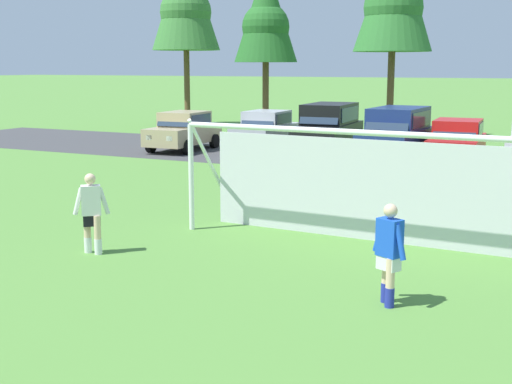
{
  "coord_description": "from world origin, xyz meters",
  "views": [
    {
      "loc": [
        5.24,
        -0.01,
        3.75
      ],
      "look_at": [
        -0.57,
        11.9,
        1.28
      ],
      "focal_mm": 47.72,
      "sensor_mm": 36.0,
      "label": 1
    }
  ],
  "objects_px": {
    "player_winger_left": "(389,255)",
    "parked_car_slot_center_right": "(457,142)",
    "parked_car_slot_far_left": "(184,131)",
    "soccer_goal": "(354,182)",
    "player_defender_far": "(92,214)",
    "parked_car_slot_center_left": "(329,128)",
    "parked_car_slot_left": "(266,130)",
    "parked_car_slot_center": "(397,135)"
  },
  "relations": [
    {
      "from": "soccer_goal",
      "to": "parked_car_slot_center_right",
      "type": "distance_m",
      "value": 12.76
    },
    {
      "from": "parked_car_slot_far_left",
      "to": "parked_car_slot_center_right",
      "type": "relative_size",
      "value": 1.0
    },
    {
      "from": "player_defender_far",
      "to": "parked_car_slot_left",
      "type": "distance_m",
      "value": 18.02
    },
    {
      "from": "parked_car_slot_center_right",
      "to": "parked_car_slot_left",
      "type": "bearing_deg",
      "value": 170.71
    },
    {
      "from": "player_defender_far",
      "to": "parked_car_slot_center",
      "type": "relative_size",
      "value": 0.35
    },
    {
      "from": "soccer_goal",
      "to": "parked_car_slot_center_left",
      "type": "height_order",
      "value": "soccer_goal"
    },
    {
      "from": "player_winger_left",
      "to": "parked_car_slot_far_left",
      "type": "bearing_deg",
      "value": 130.91
    },
    {
      "from": "parked_car_slot_left",
      "to": "parked_car_slot_center",
      "type": "xyz_separation_m",
      "value": [
        6.59,
        -2.08,
        0.24
      ]
    },
    {
      "from": "parked_car_slot_far_left",
      "to": "soccer_goal",
      "type": "bearing_deg",
      "value": -45.53
    },
    {
      "from": "player_defender_far",
      "to": "parked_car_slot_center_right",
      "type": "bearing_deg",
      "value": 74.78
    },
    {
      "from": "player_defender_far",
      "to": "player_winger_left",
      "type": "height_order",
      "value": "same"
    },
    {
      "from": "player_defender_far",
      "to": "parked_car_slot_center",
      "type": "height_order",
      "value": "parked_car_slot_center"
    },
    {
      "from": "player_defender_far",
      "to": "parked_car_slot_left",
      "type": "bearing_deg",
      "value": 104.04
    },
    {
      "from": "player_winger_left",
      "to": "parked_car_slot_left",
      "type": "height_order",
      "value": "parked_car_slot_left"
    },
    {
      "from": "player_defender_far",
      "to": "parked_car_slot_far_left",
      "type": "bearing_deg",
      "value": 115.84
    },
    {
      "from": "parked_car_slot_left",
      "to": "parked_car_slot_center_left",
      "type": "distance_m",
      "value": 3.36
    },
    {
      "from": "parked_car_slot_center_left",
      "to": "parked_car_slot_center_right",
      "type": "height_order",
      "value": "parked_car_slot_center_left"
    },
    {
      "from": "player_defender_far",
      "to": "parked_car_slot_center_left",
      "type": "xyz_separation_m",
      "value": [
        -1.1,
        16.79,
        0.29
      ]
    },
    {
      "from": "parked_car_slot_left",
      "to": "parked_car_slot_center_left",
      "type": "relative_size",
      "value": 0.91
    },
    {
      "from": "parked_car_slot_left",
      "to": "parked_car_slot_center_left",
      "type": "bearing_deg",
      "value": -11.9
    },
    {
      "from": "parked_car_slot_far_left",
      "to": "parked_car_slot_left",
      "type": "distance_m",
      "value": 3.73
    },
    {
      "from": "soccer_goal",
      "to": "parked_car_slot_far_left",
      "type": "xyz_separation_m",
      "value": [
        -11.86,
        12.08,
        -0.42
      ]
    },
    {
      "from": "parked_car_slot_center_left",
      "to": "player_defender_far",
      "type": "bearing_deg",
      "value": -86.27
    },
    {
      "from": "parked_car_slot_center_left",
      "to": "parked_car_slot_center",
      "type": "relative_size",
      "value": 1.01
    },
    {
      "from": "parked_car_slot_far_left",
      "to": "parked_car_slot_center_right",
      "type": "xyz_separation_m",
      "value": [
        11.82,
        0.68,
        0.0
      ]
    },
    {
      "from": "parked_car_slot_left",
      "to": "parked_car_slot_center_left",
      "type": "height_order",
      "value": "parked_car_slot_center_left"
    },
    {
      "from": "player_defender_far",
      "to": "parked_car_slot_left",
      "type": "relative_size",
      "value": 0.38
    },
    {
      "from": "parked_car_slot_center_left",
      "to": "parked_car_slot_center",
      "type": "bearing_deg",
      "value": -22.81
    },
    {
      "from": "parked_car_slot_far_left",
      "to": "parked_car_slot_left",
      "type": "relative_size",
      "value": 1.01
    },
    {
      "from": "parked_car_slot_center_left",
      "to": "parked_car_slot_center",
      "type": "distance_m",
      "value": 3.6
    },
    {
      "from": "player_winger_left",
      "to": "parked_car_slot_center_right",
      "type": "distance_m",
      "value": 16.48
    },
    {
      "from": "player_defender_far",
      "to": "player_winger_left",
      "type": "relative_size",
      "value": 1.0
    },
    {
      "from": "player_defender_far",
      "to": "parked_car_slot_center_left",
      "type": "relative_size",
      "value": 0.35
    },
    {
      "from": "parked_car_slot_left",
      "to": "player_winger_left",
      "type": "bearing_deg",
      "value": -59.4
    },
    {
      "from": "player_winger_left",
      "to": "parked_car_slot_center",
      "type": "bearing_deg",
      "value": 104.07
    },
    {
      "from": "player_winger_left",
      "to": "parked_car_slot_center",
      "type": "distance_m",
      "value": 16.22
    },
    {
      "from": "parked_car_slot_center",
      "to": "parked_car_slot_left",
      "type": "bearing_deg",
      "value": 162.45
    },
    {
      "from": "parked_car_slot_left",
      "to": "parked_car_slot_center",
      "type": "bearing_deg",
      "value": -17.55
    },
    {
      "from": "parked_car_slot_left",
      "to": "player_defender_far",
      "type": "bearing_deg",
      "value": -75.96
    },
    {
      "from": "player_winger_left",
      "to": "parked_car_slot_far_left",
      "type": "xyz_separation_m",
      "value": [
        -13.61,
        15.71,
        0.05
      ]
    },
    {
      "from": "player_winger_left",
      "to": "parked_car_slot_left",
      "type": "distance_m",
      "value": 20.69
    },
    {
      "from": "player_winger_left",
      "to": "parked_car_slot_center_right",
      "type": "xyz_separation_m",
      "value": [
        -1.79,
        16.38,
        0.05
      ]
    }
  ]
}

